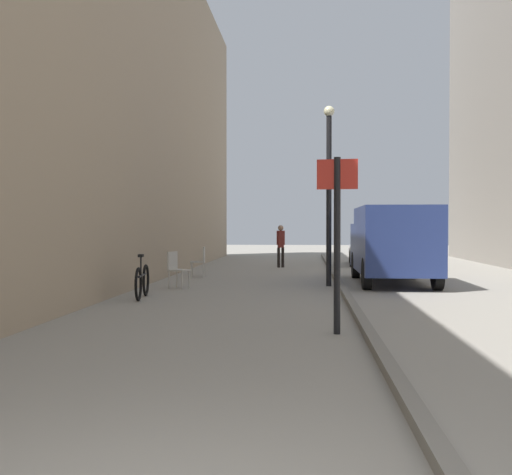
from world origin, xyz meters
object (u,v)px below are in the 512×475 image
Objects in this scene: pedestrian_main_foreground at (281,243)px; bicycle_leaning at (142,281)px; lamp_post at (329,183)px; delivery_van at (393,242)px; street_sign_post at (337,229)px; cafe_chair_by_doorway at (201,259)px; parked_car at (372,247)px; cafe_chair_near_window at (176,267)px.

bicycle_leaning is at bearing -118.64° from pedestrian_main_foreground.
pedestrian_main_foreground is 0.34× the size of lamp_post.
street_sign_post is at bearing -102.69° from delivery_van.
delivery_van is 5.56× the size of cafe_chair_by_doorway.
parked_car is 12.23m from cafe_chair_near_window.
delivery_van is 6.02m from cafe_chair_by_doorway.
pedestrian_main_foreground reaches higher than bicycle_leaning.
parked_car is 2.43× the size of bicycle_leaning.
street_sign_post is at bearing -52.91° from bicycle_leaning.
delivery_van is 5.56× the size of cafe_chair_near_window.
lamp_post is 5.06× the size of cafe_chair_by_doorway.
delivery_van reaches higher than parked_car.
street_sign_post is 11.18m from cafe_chair_by_doorway.
street_sign_post is 6.08m from bicycle_leaning.
delivery_van is 1.22× the size of parked_car.
cafe_chair_by_doorway is (-5.67, 1.94, -0.60)m from delivery_van.
parked_car is at bearing 77.77° from lamp_post.
cafe_chair_by_doorway is at bearing -62.47° from street_sign_post.
street_sign_post is 7.76m from cafe_chair_near_window.
bicycle_leaning is (-2.61, -10.97, -0.56)m from pedestrian_main_foreground.
pedestrian_main_foreground is 1.73× the size of cafe_chair_near_window.
pedestrian_main_foreground is 0.38× the size of parked_car.
pedestrian_main_foreground reaches higher than cafe_chair_near_window.
cafe_chair_by_doorway is (-2.32, -4.87, -0.39)m from pedestrian_main_foreground.
bicycle_leaning is 6.10m from cafe_chair_by_doorway.
parked_car is at bearing 13.55° from pedestrian_main_foreground.
cafe_chair_near_window is at bearing 174.82° from cafe_chair_by_doorway.
bicycle_leaning is at bearing -112.63° from parked_car.
pedestrian_main_foreground is 0.31× the size of delivery_van.
lamp_post is (1.57, -7.67, 1.78)m from pedestrian_main_foreground.
cafe_chair_by_doorway is at bearing -160.41° from cafe_chair_near_window.
street_sign_post is (1.42, -15.36, 0.61)m from pedestrian_main_foreground.
lamp_post is (0.15, 7.69, 1.18)m from street_sign_post.
parked_car is at bearing -89.45° from street_sign_post.
delivery_van is 7.31m from bicycle_leaning.
cafe_chair_near_window is (-2.33, -8.65, -0.39)m from pedestrian_main_foreground.
delivery_van is at bearing -94.79° from street_sign_post.
pedestrian_main_foreground reaches higher than cafe_chair_by_doorway.
street_sign_post is 0.55× the size of lamp_post.
cafe_chair_near_window is at bearing -52.93° from street_sign_post.
street_sign_post is at bearing 48.87° from cafe_chair_near_window.
parked_car is 4.57× the size of cafe_chair_near_window.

